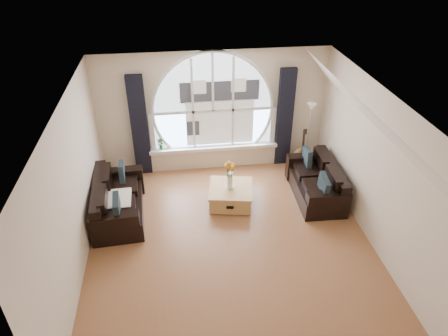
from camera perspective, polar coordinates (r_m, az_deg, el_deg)
ground at (r=7.47m, az=0.93°, el=-10.53°), size 5.00×5.50×0.01m
ceiling at (r=5.97m, az=1.15°, el=8.86°), size 5.00×5.50×0.01m
wall_back at (r=9.01m, az=-1.56°, el=7.86°), size 5.00×0.01×2.70m
wall_front at (r=4.65m, az=6.36°, el=-21.12°), size 5.00×0.01×2.70m
wall_left at (r=6.78m, az=-20.41°, el=-3.37°), size 0.01×5.50×2.70m
wall_right at (r=7.37m, az=20.63°, el=-0.36°), size 0.01×5.50×2.70m
attic_slope at (r=6.78m, az=19.96°, el=6.59°), size 0.92×5.50×0.72m
arched_window at (r=8.88m, az=-1.57°, el=9.39°), size 2.60×0.06×2.15m
window_sill at (r=9.31m, az=-1.42°, el=2.89°), size 2.90×0.22×0.08m
window_frame at (r=8.85m, az=-1.55°, el=9.32°), size 2.76×0.08×2.15m
neighbor_house at (r=8.93m, az=-0.58°, el=8.67°), size 1.70×0.02×1.50m
curtain_left at (r=8.98m, az=-11.71°, el=5.67°), size 0.35×0.12×2.30m
curtain_right at (r=9.28m, az=8.48°, el=6.88°), size 0.35×0.12×2.30m
sofa_left at (r=8.10m, az=-14.50°, el=-4.19°), size 0.97×1.79×0.77m
sofa_right at (r=8.59m, az=12.72°, el=-1.61°), size 0.88×1.68×0.74m
coffee_chest at (r=8.27m, az=0.95°, el=-3.74°), size 1.00×1.00×0.42m
throw_blanket at (r=7.90m, az=-14.81°, el=-4.35°), size 0.57×0.57×0.10m
vase_flowers at (r=7.96m, az=0.85°, el=-0.48°), size 0.24×0.24×0.70m
floor_lamp at (r=9.33m, az=11.64°, el=4.29°), size 0.24×0.24×1.60m
guitar at (r=9.41m, az=10.82°, el=2.76°), size 0.40×0.30×1.06m
potted_plant at (r=9.19m, az=-8.85°, el=3.34°), size 0.15×0.10×0.28m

